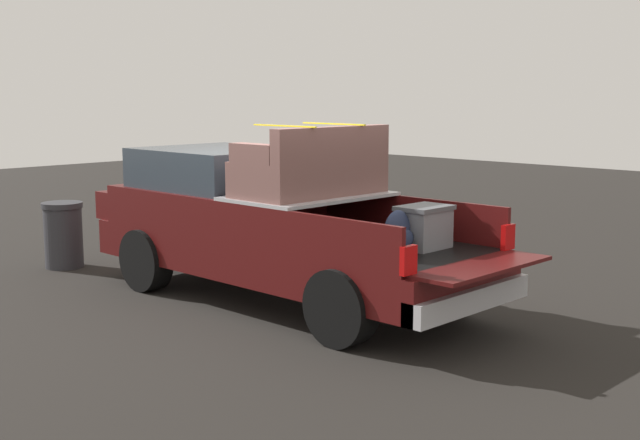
% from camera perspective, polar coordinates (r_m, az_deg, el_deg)
% --- Properties ---
extents(ground_plane, '(40.00, 40.00, 0.00)m').
position_cam_1_polar(ground_plane, '(10.49, -2.37, -5.60)').
color(ground_plane, black).
extents(pickup_truck, '(6.05, 2.06, 2.23)m').
position_cam_1_polar(pickup_truck, '(10.56, -3.78, -0.17)').
color(pickup_truck, '#470F0F').
rests_on(pickup_truck, ground_plane).
extents(trash_can, '(0.60, 0.60, 0.98)m').
position_cam_1_polar(trash_can, '(12.97, -17.22, -0.96)').
color(trash_can, '#2D2D33').
rests_on(trash_can, ground_plane).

